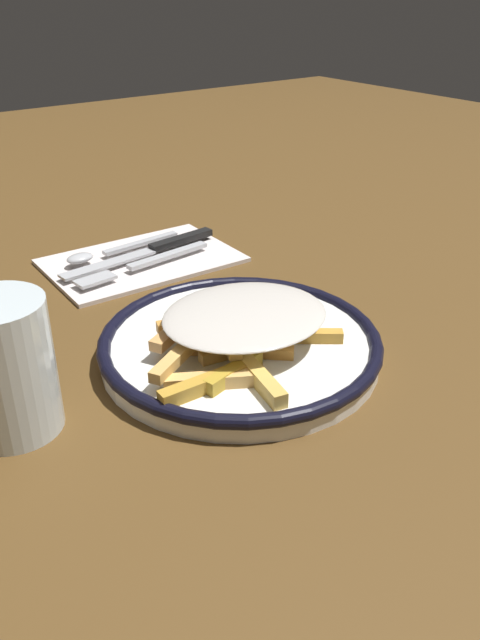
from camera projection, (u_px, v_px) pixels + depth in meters
ground_plane at (240, 357)px, 0.58m from camera, size 2.60×2.60×0.00m
plate at (240, 345)px, 0.58m from camera, size 0.25×0.25×0.02m
fries_heap at (238, 327)px, 0.55m from camera, size 0.17×0.19×0.03m
napkin at (142, 259)px, 0.77m from camera, size 0.15×0.22×0.01m
fork at (144, 263)px, 0.74m from camera, size 0.03×0.18×0.01m
knife at (154, 249)px, 0.78m from camera, size 0.04×0.21×0.01m
spoon at (105, 252)px, 0.77m from camera, size 0.03×0.15×0.01m
water_glass at (5, 367)px, 0.47m from camera, size 0.07×0.07×0.11m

